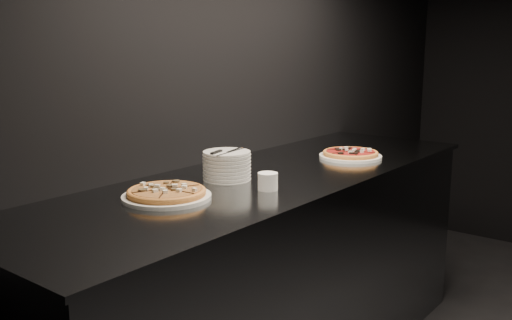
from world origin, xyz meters
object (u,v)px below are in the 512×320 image
Objects in this scene: pizza_tomato at (350,154)px; plate_stack at (227,165)px; counter at (269,277)px; cutlery at (226,151)px; ramekin at (268,181)px; pizza_mushroom at (167,193)px.

plate_stack is (-0.17, -0.70, 0.04)m from pizza_tomato.
counter is at bearing 66.73° from plate_stack.
pizza_tomato is 1.54× the size of cutlery.
cutlery is 0.24m from ramekin.
counter is 0.55m from plate_stack.
ramekin is at bearing -8.89° from plate_stack.
plate_stack is 0.06m from cutlery.
counter is at bearing 57.05° from cutlery.
plate_stack is 0.93× the size of cutlery.
plate_stack is (-0.03, 0.36, 0.04)m from pizza_mushroom.
pizza_mushroom is 0.99× the size of pizza_tomato.
pizza_mushroom is at bearing -97.75° from pizza_tomato.
pizza_tomato is at bearing 76.00° from plate_stack.
ramekin is at bearing -18.77° from cutlery.
pizza_tomato is 0.74m from cutlery.
plate_stack is at bearing -113.27° from counter.
pizza_mushroom reaches higher than counter.
ramekin reaches higher than counter.
cutlery is 2.74× the size of ramekin.
pizza_mushroom is 1.53× the size of cutlery.
counter is 0.72m from pizza_mushroom.
cutlery reaches higher than plate_stack.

